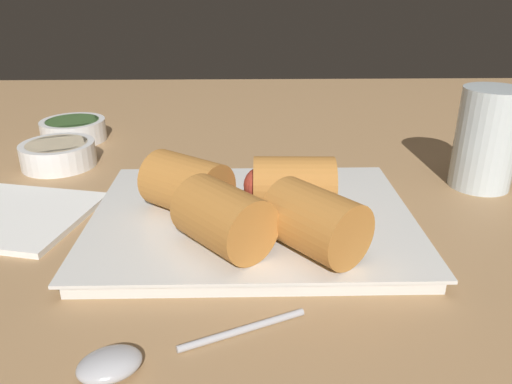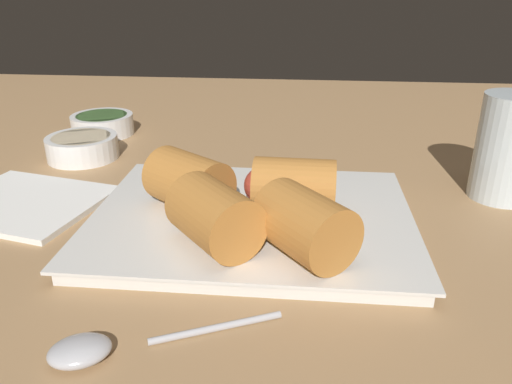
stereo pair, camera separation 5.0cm
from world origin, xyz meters
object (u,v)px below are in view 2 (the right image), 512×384
at_px(spoon, 98,348).
at_px(serving_plate, 256,220).
at_px(dipping_bowl_far, 103,124).
at_px(drinking_glass, 509,148).
at_px(dipping_bowl_near, 82,146).
at_px(napkin, 24,203).

bearing_deg(spoon, serving_plate, 65.81).
xyz_separation_m(dipping_bowl_far, drinking_glass, (0.51, -0.18, 0.04)).
distance_m(dipping_bowl_near, napkin, 0.15).
relative_size(dipping_bowl_far, napkin, 0.51).
relative_size(dipping_bowl_near, spoon, 0.61).
bearing_deg(drinking_glass, dipping_bowl_near, 171.46).
bearing_deg(dipping_bowl_far, napkin, -87.40).
distance_m(dipping_bowl_near, dipping_bowl_far, 0.11).
bearing_deg(spoon, dipping_bowl_near, 114.42).
bearing_deg(drinking_glass, serving_plate, -159.45).
height_order(dipping_bowl_far, spoon, dipping_bowl_far).
distance_m(serving_plate, dipping_bowl_far, 0.38).
distance_m(serving_plate, drinking_glass, 0.28).
xyz_separation_m(napkin, drinking_glass, (0.50, 0.07, 0.05)).
relative_size(dipping_bowl_near, dipping_bowl_far, 1.00).
relative_size(serving_plate, dipping_bowl_near, 3.31).
height_order(dipping_bowl_near, drinking_glass, drinking_glass).
distance_m(serving_plate, spoon, 0.20).
bearing_deg(dipping_bowl_near, serving_plate, -35.04).
bearing_deg(dipping_bowl_near, napkin, -90.84).
distance_m(spoon, napkin, 0.26).
bearing_deg(dipping_bowl_far, drinking_glass, -19.29).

